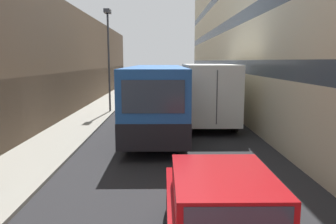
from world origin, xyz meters
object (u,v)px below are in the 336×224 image
object	(u,v)px
car_hatchback	(223,218)
panel_van	(154,89)
bus	(157,97)
box_truck	(206,92)
street_lamp	(108,41)

from	to	relation	value
car_hatchback	panel_van	distance (m)	20.58
car_hatchback	panel_van	world-z (taller)	panel_van
car_hatchback	bus	size ratio (longest dim) A/B	0.40
bus	panel_van	bearing A→B (deg)	92.51
car_hatchback	bus	bearing A→B (deg)	97.29
box_truck	panel_van	world-z (taller)	box_truck
panel_van	box_truck	bearing A→B (deg)	-69.84
car_hatchback	street_lamp	xyz separation A→B (m)	(-4.46, 15.89, 3.81)
street_lamp	car_hatchback	bearing A→B (deg)	-74.32
box_truck	street_lamp	world-z (taller)	street_lamp
panel_van	street_lamp	world-z (taller)	street_lamp
box_truck	car_hatchback	bearing A→B (deg)	-95.96
box_truck	panel_van	bearing A→B (deg)	110.16
bus	street_lamp	world-z (taller)	street_lamp
box_truck	bus	bearing A→B (deg)	-143.05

